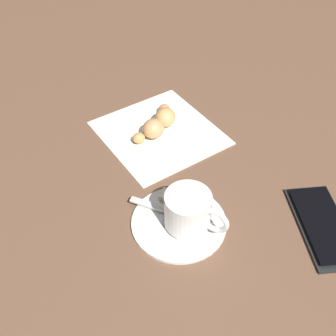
{
  "coord_description": "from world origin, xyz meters",
  "views": [
    {
      "loc": [
        0.44,
        -0.13,
        0.46
      ],
      "look_at": [
        0.0,
        -0.0,
        0.01
      ],
      "focal_mm": 44.08,
      "sensor_mm": 36.0,
      "label": 1
    }
  ],
  "objects_px": {
    "espresso_cup": "(189,210)",
    "napkin": "(159,132)",
    "saucer": "(179,222)",
    "cell_phone": "(323,225)",
    "sugar_packet": "(185,199)",
    "teaspoon": "(184,215)",
    "croissant": "(159,123)"
  },
  "relations": [
    {
      "from": "croissant",
      "to": "espresso_cup",
      "type": "bearing_deg",
      "value": -5.26
    },
    {
      "from": "espresso_cup",
      "to": "sugar_packet",
      "type": "relative_size",
      "value": 1.13
    },
    {
      "from": "espresso_cup",
      "to": "sugar_packet",
      "type": "distance_m",
      "value": 0.05
    },
    {
      "from": "sugar_packet",
      "to": "espresso_cup",
      "type": "bearing_deg",
      "value": 117.63
    },
    {
      "from": "teaspoon",
      "to": "croissant",
      "type": "distance_m",
      "value": 0.2
    },
    {
      "from": "saucer",
      "to": "cell_phone",
      "type": "bearing_deg",
      "value": 71.37
    },
    {
      "from": "sugar_packet",
      "to": "napkin",
      "type": "xyz_separation_m",
      "value": [
        -0.17,
        0.01,
        -0.01
      ]
    },
    {
      "from": "espresso_cup",
      "to": "sugar_packet",
      "type": "bearing_deg",
      "value": 169.2
    },
    {
      "from": "espresso_cup",
      "to": "cell_phone",
      "type": "distance_m",
      "value": 0.19
    },
    {
      "from": "saucer",
      "to": "cell_phone",
      "type": "distance_m",
      "value": 0.2
    },
    {
      "from": "cell_phone",
      "to": "croissant",
      "type": "bearing_deg",
      "value": -149.29
    },
    {
      "from": "teaspoon",
      "to": "cell_phone",
      "type": "distance_m",
      "value": 0.19
    },
    {
      "from": "teaspoon",
      "to": "sugar_packet",
      "type": "bearing_deg",
      "value": 161.25
    },
    {
      "from": "espresso_cup",
      "to": "croissant",
      "type": "bearing_deg",
      "value": 174.74
    },
    {
      "from": "napkin",
      "to": "saucer",
      "type": "bearing_deg",
      "value": -8.17
    },
    {
      "from": "sugar_packet",
      "to": "teaspoon",
      "type": "bearing_deg",
      "value": 109.68
    },
    {
      "from": "sugar_packet",
      "to": "napkin",
      "type": "height_order",
      "value": "sugar_packet"
    },
    {
      "from": "saucer",
      "to": "napkin",
      "type": "xyz_separation_m",
      "value": [
        -0.2,
        0.03,
        -0.0
      ]
    },
    {
      "from": "saucer",
      "to": "croissant",
      "type": "relative_size",
      "value": 1.44
    },
    {
      "from": "espresso_cup",
      "to": "saucer",
      "type": "bearing_deg",
      "value": -129.26
    },
    {
      "from": "saucer",
      "to": "teaspoon",
      "type": "xyz_separation_m",
      "value": [
        -0.0,
        0.01,
        0.01
      ]
    },
    {
      "from": "napkin",
      "to": "teaspoon",
      "type": "bearing_deg",
      "value": -5.71
    },
    {
      "from": "espresso_cup",
      "to": "napkin",
      "type": "bearing_deg",
      "value": 175.16
    },
    {
      "from": "sugar_packet",
      "to": "napkin",
      "type": "bearing_deg",
      "value": -54.99
    },
    {
      "from": "saucer",
      "to": "cell_phone",
      "type": "height_order",
      "value": "same"
    },
    {
      "from": "teaspoon",
      "to": "sugar_packet",
      "type": "xyz_separation_m",
      "value": [
        -0.03,
        0.01,
        0.0
      ]
    },
    {
      "from": "sugar_packet",
      "to": "saucer",
      "type": "bearing_deg",
      "value": 97.36
    },
    {
      "from": "espresso_cup",
      "to": "teaspoon",
      "type": "relative_size",
      "value": 0.74
    },
    {
      "from": "espresso_cup",
      "to": "cell_phone",
      "type": "bearing_deg",
      "value": 72.89
    },
    {
      "from": "croissant",
      "to": "cell_phone",
      "type": "bearing_deg",
      "value": 30.71
    },
    {
      "from": "espresso_cup",
      "to": "sugar_packet",
      "type": "height_order",
      "value": "espresso_cup"
    },
    {
      "from": "teaspoon",
      "to": "cell_phone",
      "type": "bearing_deg",
      "value": 69.86
    }
  ]
}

